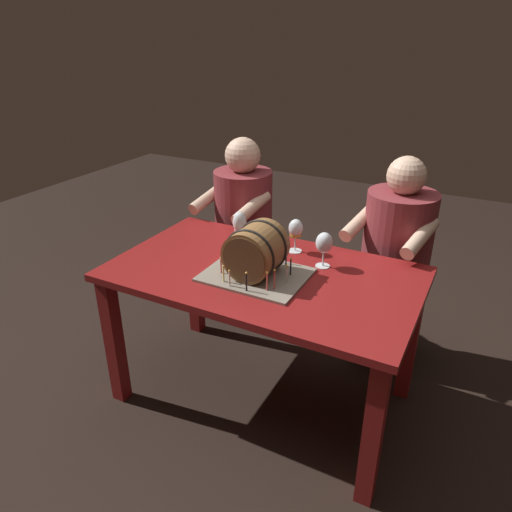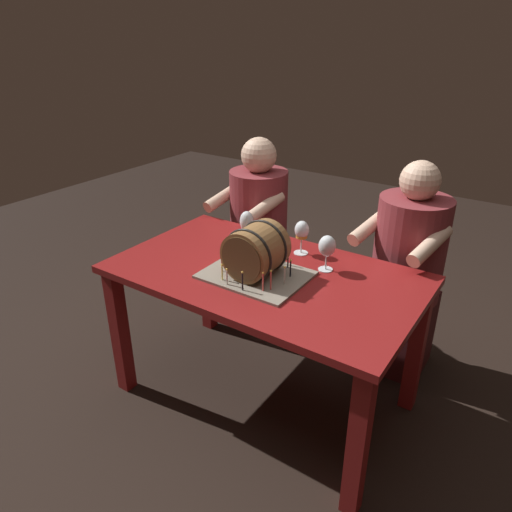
{
  "view_description": "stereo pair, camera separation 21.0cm",
  "coord_description": "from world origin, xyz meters",
  "px_view_note": "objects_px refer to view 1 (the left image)",
  "views": [
    {
      "loc": [
        0.87,
        -1.74,
        1.75
      ],
      "look_at": [
        -0.01,
        -0.06,
        0.84
      ],
      "focal_mm": 33.24,
      "sensor_mm": 36.0,
      "label": 1
    },
    {
      "loc": [
        1.05,
        -1.63,
        1.75
      ],
      "look_at": [
        -0.01,
        -0.06,
        0.84
      ],
      "focal_mm": 33.24,
      "sensor_mm": 36.0,
      "label": 2
    }
  ],
  "objects_px": {
    "barrel_cake": "(256,254)",
    "person_seated_right": "(393,269)",
    "dining_table": "(263,291)",
    "wine_glass_empty": "(324,244)",
    "person_seated_left": "(243,238)",
    "wine_glass_amber": "(296,230)",
    "wine_glass_rose": "(240,224)"
  },
  "relations": [
    {
      "from": "person_seated_right",
      "to": "barrel_cake",
      "type": "bearing_deg",
      "value": -123.75
    },
    {
      "from": "wine_glass_rose",
      "to": "person_seated_right",
      "type": "height_order",
      "value": "person_seated_right"
    },
    {
      "from": "wine_glass_empty",
      "to": "person_seated_left",
      "type": "bearing_deg",
      "value": 145.39
    },
    {
      "from": "dining_table",
      "to": "person_seated_left",
      "type": "relative_size",
      "value": 1.19
    },
    {
      "from": "wine_glass_amber",
      "to": "person_seated_right",
      "type": "relative_size",
      "value": 0.14
    },
    {
      "from": "barrel_cake",
      "to": "wine_glass_rose",
      "type": "distance_m",
      "value": 0.33
    },
    {
      "from": "barrel_cake",
      "to": "wine_glass_empty",
      "type": "distance_m",
      "value": 0.33
    },
    {
      "from": "wine_glass_empty",
      "to": "person_seated_left",
      "type": "xyz_separation_m",
      "value": [
        -0.7,
        0.48,
        -0.3
      ]
    },
    {
      "from": "barrel_cake",
      "to": "person_seated_right",
      "type": "bearing_deg",
      "value": 56.25
    },
    {
      "from": "barrel_cake",
      "to": "wine_glass_empty",
      "type": "relative_size",
      "value": 2.64
    },
    {
      "from": "barrel_cake",
      "to": "wine_glass_amber",
      "type": "relative_size",
      "value": 2.64
    },
    {
      "from": "person_seated_left",
      "to": "person_seated_right",
      "type": "bearing_deg",
      "value": 0.01
    },
    {
      "from": "wine_glass_amber",
      "to": "person_seated_left",
      "type": "bearing_deg",
      "value": 143.01
    },
    {
      "from": "barrel_cake",
      "to": "wine_glass_amber",
      "type": "bearing_deg",
      "value": 81.1
    },
    {
      "from": "dining_table",
      "to": "person_seated_right",
      "type": "bearing_deg",
      "value": 54.21
    },
    {
      "from": "wine_glass_rose",
      "to": "wine_glass_amber",
      "type": "xyz_separation_m",
      "value": [
        0.27,
        0.08,
        -0.01
      ]
    },
    {
      "from": "wine_glass_amber",
      "to": "dining_table",
      "type": "bearing_deg",
      "value": -99.49
    },
    {
      "from": "dining_table",
      "to": "wine_glass_empty",
      "type": "height_order",
      "value": "wine_glass_empty"
    },
    {
      "from": "wine_glass_amber",
      "to": "person_seated_left",
      "type": "relative_size",
      "value": 0.14
    },
    {
      "from": "person_seated_left",
      "to": "person_seated_right",
      "type": "height_order",
      "value": "person_seated_left"
    },
    {
      "from": "person_seated_right",
      "to": "wine_glass_amber",
      "type": "bearing_deg",
      "value": -137.66
    },
    {
      "from": "wine_glass_rose",
      "to": "dining_table",
      "type": "bearing_deg",
      "value": -38.62
    },
    {
      "from": "wine_glass_empty",
      "to": "person_seated_left",
      "type": "height_order",
      "value": "person_seated_left"
    },
    {
      "from": "dining_table",
      "to": "barrel_cake",
      "type": "relative_size",
      "value": 3.13
    },
    {
      "from": "barrel_cake",
      "to": "wine_glass_rose",
      "type": "height_order",
      "value": "barrel_cake"
    },
    {
      "from": "person_seated_left",
      "to": "person_seated_right",
      "type": "distance_m",
      "value": 0.94
    },
    {
      "from": "dining_table",
      "to": "wine_glass_rose",
      "type": "relative_size",
      "value": 7.44
    },
    {
      "from": "dining_table",
      "to": "wine_glass_rose",
      "type": "bearing_deg",
      "value": 141.38
    },
    {
      "from": "dining_table",
      "to": "wine_glass_amber",
      "type": "bearing_deg",
      "value": 80.51
    },
    {
      "from": "barrel_cake",
      "to": "person_seated_right",
      "type": "height_order",
      "value": "person_seated_right"
    },
    {
      "from": "wine_glass_empty",
      "to": "person_seated_left",
      "type": "relative_size",
      "value": 0.14
    },
    {
      "from": "wine_glass_empty",
      "to": "barrel_cake",
      "type": "bearing_deg",
      "value": -135.38
    }
  ]
}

